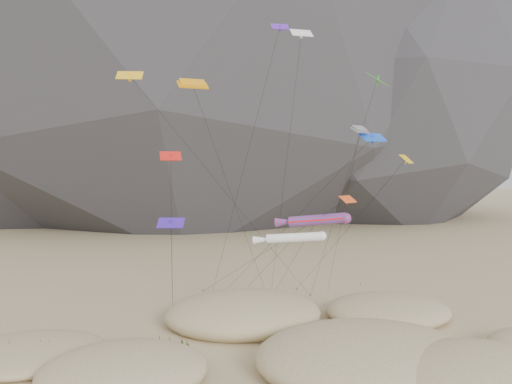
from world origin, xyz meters
TOP-DOWN VIEW (x-y plane):
  - dunes at (-0.67, 3.97)m, footprint 50.70×35.08m
  - dune_grass at (-1.04, 3.06)m, footprint 42.07×28.16m
  - kite_stakes at (1.81, 24.45)m, footprint 24.10×7.93m
  - rainbow_tube_kite at (3.87, 11.76)m, footprint 6.46×14.83m
  - white_tube_kite at (1.49, 11.26)m, footprint 6.31×12.79m
  - orange_parafoil at (-6.96, 12.75)m, footprint 11.25×13.74m
  - multi_parafoil at (7.20, 9.58)m, footprint 4.07×16.23m
  - delta_kites at (1.77, 12.74)m, footprint 26.62×20.09m

SIDE VIEW (x-z plane):
  - kite_stakes at x=1.81m, z-range 0.00..0.30m
  - dunes at x=-0.67m, z-range -1.19..2.72m
  - dune_grass at x=-1.04m, z-range 0.12..1.59m
  - white_tube_kite at x=1.49m, z-range 4.04..13.44m
  - rainbow_tube_kite at x=3.87m, z-range 4.72..15.74m
  - multi_parafoil at x=7.20m, z-range 8.65..27.41m
  - delta_kites at x=1.77m, z-range 4.56..33.30m
  - orange_parafoil at x=-6.96m, z-range 10.66..33.48m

